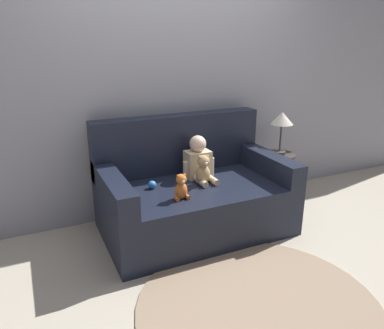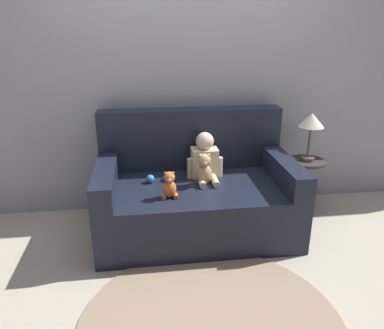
{
  "view_description": "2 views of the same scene",
  "coord_description": "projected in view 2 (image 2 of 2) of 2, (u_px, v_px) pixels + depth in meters",
  "views": [
    {
      "loc": [
        -1.3,
        -2.72,
        1.65
      ],
      "look_at": [
        -0.1,
        -0.15,
        0.68
      ],
      "focal_mm": 35.0,
      "sensor_mm": 36.0,
      "label": 1
    },
    {
      "loc": [
        -0.41,
        -2.79,
        1.68
      ],
      "look_at": [
        -0.06,
        -0.15,
        0.67
      ],
      "focal_mm": 35.0,
      "sensor_mm": 36.0,
      "label": 2
    }
  ],
  "objects": [
    {
      "name": "ground_plane",
      "position": [
        196.0,
        230.0,
        3.23
      ],
      "size": [
        12.0,
        12.0,
        0.0
      ],
      "primitive_type": "plane",
      "color": "#B7AD99"
    },
    {
      "name": "teddy_bear_brown",
      "position": [
        204.0,
        169.0,
        3.01
      ],
      "size": [
        0.13,
        0.12,
        0.27
      ],
      "color": "tan",
      "rests_on": "couch"
    },
    {
      "name": "side_table",
      "position": [
        309.0,
        140.0,
        3.27
      ],
      "size": [
        0.33,
        0.33,
        0.96
      ],
      "color": "#332D28",
      "rests_on": "ground_plane"
    },
    {
      "name": "person_baby",
      "position": [
        205.0,
        159.0,
        3.15
      ],
      "size": [
        0.3,
        0.35,
        0.39
      ],
      "color": "beige",
      "rests_on": "couch"
    },
    {
      "name": "toy_ball",
      "position": [
        150.0,
        179.0,
        3.07
      ],
      "size": [
        0.07,
        0.07,
        0.07
      ],
      "color": "#337FDB",
      "rests_on": "couch"
    },
    {
      "name": "wall_back",
      "position": [
        188.0,
        69.0,
        3.29
      ],
      "size": [
        8.0,
        0.05,
        2.6
      ],
      "color": "#93939E",
      "rests_on": "ground_plane"
    },
    {
      "name": "plush_toy_side",
      "position": [
        169.0,
        186.0,
        2.79
      ],
      "size": [
        0.12,
        0.1,
        0.21
      ],
      "color": "orange",
      "rests_on": "couch"
    },
    {
      "name": "floor_rug",
      "position": [
        211.0,
        326.0,
        2.2
      ],
      "size": [
        1.59,
        1.59,
        0.01
      ],
      "color": "gray",
      "rests_on": "ground_plane"
    },
    {
      "name": "couch",
      "position": [
        195.0,
        193.0,
        3.17
      ],
      "size": [
        1.61,
        0.96,
        0.98
      ],
      "color": "black",
      "rests_on": "ground_plane"
    }
  ]
}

